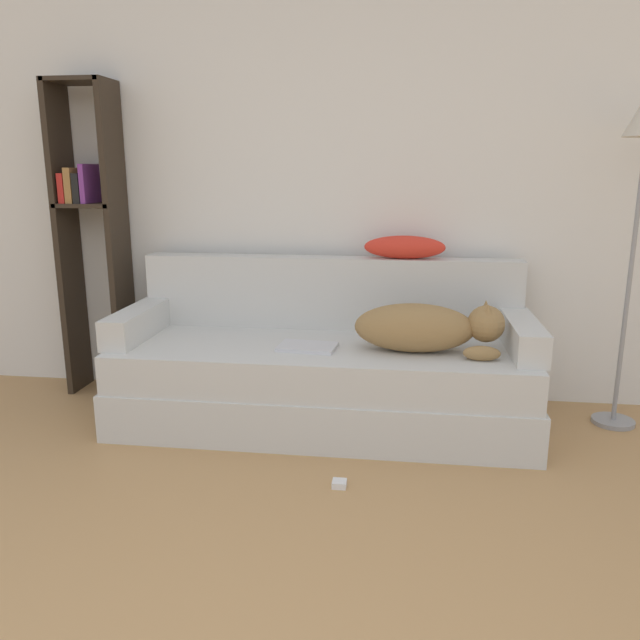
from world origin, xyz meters
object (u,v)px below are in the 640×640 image
power_adapter (339,484)px  couch (322,384)px  laptop (307,347)px  dog (426,327)px  throw_pillow (405,247)px  bookshelf (90,226)px

power_adapter → couch: bearing=103.4°
laptop → power_adapter: (0.23, -0.59, -0.45)m
dog → throw_pillow: size_ratio=1.64×
dog → power_adapter: dog is taller
throw_pillow → bookshelf: (-1.86, 0.01, 0.09)m
couch → dog: size_ratio=2.95×
couch → laptop: (-0.06, -0.11, 0.24)m
dog → throw_pillow: (-0.12, 0.44, 0.35)m
dog → power_adapter: (-0.37, -0.61, -0.56)m
couch → dog: bearing=-9.5°
couch → laptop: size_ratio=7.07×
laptop → bookshelf: (-1.37, 0.46, 0.56)m
dog → laptop: bearing=-178.1°
dog → laptop: size_ratio=2.39×
laptop → throw_pillow: size_ratio=0.69×
dog → laptop: dog is taller
couch → power_adapter: size_ratio=35.38×
couch → power_adapter: couch is taller
throw_pillow → power_adapter: throw_pillow is taller
throw_pillow → power_adapter: (-0.25, -1.04, -0.91)m
throw_pillow → power_adapter: size_ratio=7.29×
laptop → throw_pillow: 0.81m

